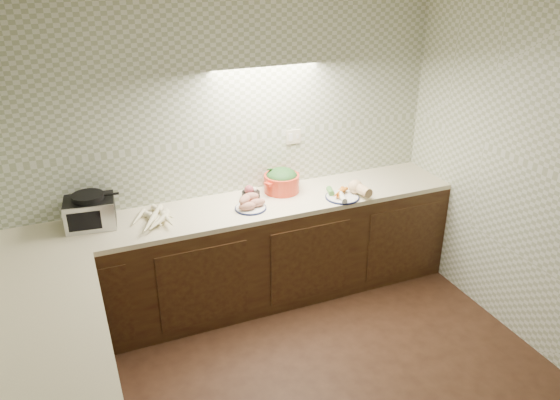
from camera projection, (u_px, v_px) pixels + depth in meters
name	position (u px, v px, depth m)	size (l,w,h in m)	color
room	(337.00, 194.00, 2.81)	(3.60, 3.60, 2.60)	black
counter	(191.00, 332.00, 3.64)	(3.60, 3.60, 0.90)	black
toaster_oven	(90.00, 211.00, 4.01)	(0.38, 0.31, 0.25)	black
parsnip_pile	(157.00, 218.00, 4.10)	(0.46, 0.36, 0.07)	#F9F5C6
sweet_potato_plate	(250.00, 204.00, 4.30)	(0.25, 0.25, 0.12)	#0E153A
onion_bowl	(251.00, 193.00, 4.49)	(0.15, 0.15, 0.11)	black
dutch_oven	(282.00, 180.00, 4.59)	(0.40, 0.40, 0.21)	red
veg_plate	(348.00, 191.00, 4.52)	(0.34, 0.29, 0.13)	#0E153A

